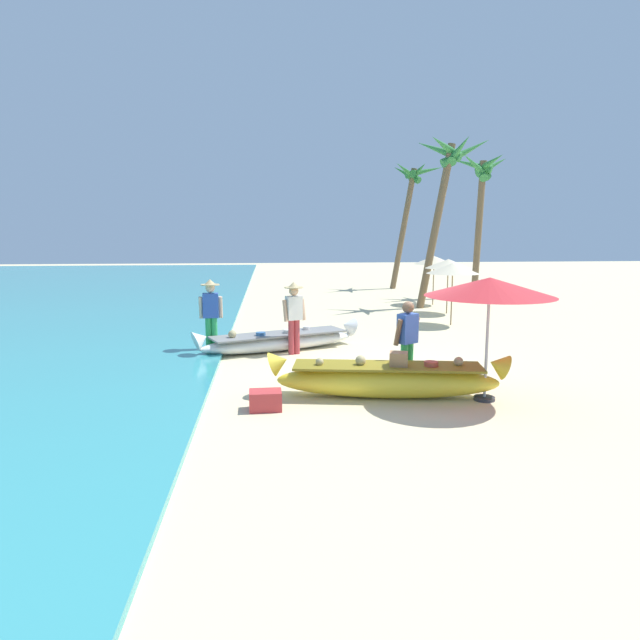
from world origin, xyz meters
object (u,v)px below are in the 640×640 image
person_vendor_hatted (294,313)px  patio_umbrella_large (490,288)px  cooler_box (265,400)px  palm_tree_mid_cluster (481,185)px  boat_white_midground (279,341)px  palm_tree_leaning_seaward (447,174)px  boat_yellow_foreground (387,379)px  person_tourist_customer (407,339)px  person_vendor_assistant (211,310)px  palm_tree_tall_inland (411,189)px

person_vendor_hatted → patio_umbrella_large: (3.10, -3.92, 0.96)m
cooler_box → palm_tree_mid_cluster: bearing=56.7°
boat_white_midground → palm_tree_leaning_seaward: size_ratio=0.65×
person_vendor_hatted → boat_white_midground: bearing=128.6°
boat_yellow_foreground → person_vendor_hatted: person_vendor_hatted is taller
person_vendor_hatted → cooler_box: 4.23m
person_tourist_customer → person_vendor_assistant: size_ratio=0.92×
palm_tree_tall_inland → cooler_box: size_ratio=11.92×
person_vendor_hatted → palm_tree_tall_inland: (6.46, 14.68, 3.94)m
palm_tree_tall_inland → patio_umbrella_large: bearing=-100.2°
patio_umbrella_large → palm_tree_tall_inland: size_ratio=0.35×
boat_yellow_foreground → patio_umbrella_large: bearing=-11.0°
boat_white_midground → palm_tree_tall_inland: bearing=64.5°
patio_umbrella_large → cooler_box: 4.16m
person_vendor_hatted → palm_tree_leaning_seaward: 10.38m
person_tourist_customer → palm_tree_mid_cluster: (6.46, 13.59, 3.89)m
person_tourist_customer → cooler_box: (-2.60, -1.10, -0.75)m
person_vendor_assistant → palm_tree_leaning_seaward: (7.90, 7.21, 3.90)m
person_vendor_hatted → person_tourist_customer: 3.58m
boat_white_midground → cooler_box: boat_white_midground is taller
patio_umbrella_large → palm_tree_mid_cluster: 15.71m
person_vendor_assistant → cooler_box: bearing=-73.6°
patio_umbrella_large → palm_tree_mid_cluster: (5.31, 14.51, 2.86)m
person_vendor_assistant → boat_yellow_foreground: bearing=-49.0°
person_tourist_customer → patio_umbrella_large: 1.79m
palm_tree_leaning_seaward → palm_tree_mid_cluster: (2.47, 3.04, -0.12)m
boat_yellow_foreground → person_vendor_hatted: size_ratio=2.46×
boat_yellow_foreground → person_tourist_customer: size_ratio=2.61×
palm_tree_leaning_seaward → cooler_box: size_ratio=12.16×
person_vendor_assistant → palm_tree_leaning_seaward: bearing=42.4°
person_vendor_hatted → palm_tree_leaning_seaward: palm_tree_leaning_seaward is taller
palm_tree_tall_inland → cooler_box: 20.64m
person_vendor_assistant → palm_tree_tall_inland: (8.41, 14.35, 3.91)m
patio_umbrella_large → palm_tree_mid_cluster: palm_tree_mid_cluster is taller
person_vendor_assistant → patio_umbrella_large: size_ratio=0.81×
person_vendor_hatted → person_tourist_customer: bearing=-56.9°
palm_tree_leaning_seaward → person_tourist_customer: bearing=-110.7°
boat_white_midground → patio_umbrella_large: 5.81m
patio_umbrella_large → palm_tree_mid_cluster: bearing=69.9°
patio_umbrella_large → person_vendor_assistant: bearing=139.9°
boat_white_midground → patio_umbrella_large: size_ratio=1.92×
person_vendor_hatted → palm_tree_tall_inland: size_ratio=0.27×
palm_tree_tall_inland → palm_tree_leaning_seaward: (-0.51, -7.14, -0.01)m
person_vendor_hatted → patio_umbrella_large: 5.09m
person_vendor_assistant → palm_tree_tall_inland: bearing=59.6°
person_tourist_customer → cooler_box: 2.92m
person_vendor_assistant → patio_umbrella_large: (5.05, -4.25, 0.93)m
person_vendor_assistant → palm_tree_mid_cluster: size_ratio=0.29×
palm_tree_leaning_seaward → palm_tree_mid_cluster: size_ratio=1.04×
palm_tree_mid_cluster → person_vendor_hatted: bearing=-128.5°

